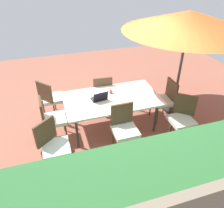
{
  "coord_description": "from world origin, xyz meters",
  "views": [
    {
      "loc": [
        1.18,
        3.78,
        3.21
      ],
      "look_at": [
        0.0,
        0.0,
        0.62
      ],
      "focal_mm": 35.48,
      "sensor_mm": 36.0,
      "label": 1
    }
  ],
  "objects_px": {
    "chair_east": "(51,117)",
    "chair_northwest": "(182,117)",
    "laptop": "(100,98)",
    "chair_south": "(102,91)",
    "dining_table": "(112,100)",
    "chair_northeast": "(53,144)",
    "chair_southeast": "(51,97)",
    "chair_north": "(124,127)",
    "patio_umbrella": "(189,21)",
    "cup": "(111,92)",
    "chair_west": "(165,98)"
  },
  "relations": [
    {
      "from": "dining_table",
      "to": "chair_northeast",
      "type": "distance_m",
      "value": 1.54
    },
    {
      "from": "chair_west",
      "to": "chair_east",
      "type": "bearing_deg",
      "value": -90.18
    },
    {
      "from": "chair_north",
      "to": "laptop",
      "type": "height_order",
      "value": "laptop"
    },
    {
      "from": "chair_north",
      "to": "chair_northwest",
      "type": "xyz_separation_m",
      "value": [
        -1.23,
        0.05,
        0.0
      ]
    },
    {
      "from": "chair_east",
      "to": "chair_northwest",
      "type": "xyz_separation_m",
      "value": [
        -2.54,
        0.77,
        0.0
      ]
    },
    {
      "from": "chair_north",
      "to": "chair_south",
      "type": "distance_m",
      "value": 1.43
    },
    {
      "from": "chair_south",
      "to": "cup",
      "type": "relative_size",
      "value": 11.43
    },
    {
      "from": "chair_west",
      "to": "chair_southeast",
      "type": "xyz_separation_m",
      "value": [
        2.48,
        -0.84,
        0.0
      ]
    },
    {
      "from": "chair_northeast",
      "to": "chair_southeast",
      "type": "relative_size",
      "value": 1.0
    },
    {
      "from": "laptop",
      "to": "chair_northeast",
      "type": "bearing_deg",
      "value": 28.99
    },
    {
      "from": "laptop",
      "to": "cup",
      "type": "distance_m",
      "value": 0.35
    },
    {
      "from": "patio_umbrella",
      "to": "chair_north",
      "type": "distance_m",
      "value": 2.48
    },
    {
      "from": "chair_west",
      "to": "chair_southeast",
      "type": "height_order",
      "value": "same"
    },
    {
      "from": "chair_northeast",
      "to": "chair_northwest",
      "type": "height_order",
      "value": "same"
    },
    {
      "from": "dining_table",
      "to": "chair_northeast",
      "type": "bearing_deg",
      "value": 31.21
    },
    {
      "from": "chair_north",
      "to": "chair_northeast",
      "type": "xyz_separation_m",
      "value": [
        1.33,
        0.08,
        0.0
      ]
    },
    {
      "from": "dining_table",
      "to": "chair_east",
      "type": "bearing_deg",
      "value": -0.1
    },
    {
      "from": "chair_northeast",
      "to": "cup",
      "type": "relative_size",
      "value": 11.43
    },
    {
      "from": "chair_northwest",
      "to": "cup",
      "type": "xyz_separation_m",
      "value": [
        1.22,
        -0.94,
        0.27
      ]
    },
    {
      "from": "chair_south",
      "to": "laptop",
      "type": "bearing_deg",
      "value": 76.08
    },
    {
      "from": "dining_table",
      "to": "chair_east",
      "type": "distance_m",
      "value": 1.3
    },
    {
      "from": "laptop",
      "to": "chair_south",
      "type": "bearing_deg",
      "value": -116.9
    },
    {
      "from": "chair_west",
      "to": "chair_northeast",
      "type": "relative_size",
      "value": 1.0
    },
    {
      "from": "chair_east",
      "to": "chair_south",
      "type": "relative_size",
      "value": 1.0
    },
    {
      "from": "chair_south",
      "to": "chair_east",
      "type": "bearing_deg",
      "value": 34.12
    },
    {
      "from": "patio_umbrella",
      "to": "laptop",
      "type": "relative_size",
      "value": 7.72
    },
    {
      "from": "chair_northeast",
      "to": "chair_southeast",
      "type": "height_order",
      "value": "same"
    },
    {
      "from": "patio_umbrella",
      "to": "chair_southeast",
      "type": "distance_m",
      "value": 3.38
    },
    {
      "from": "laptop",
      "to": "patio_umbrella",
      "type": "bearing_deg",
      "value": 176.97
    },
    {
      "from": "dining_table",
      "to": "patio_umbrella",
      "type": "bearing_deg",
      "value": -173.95
    },
    {
      "from": "dining_table",
      "to": "chair_northwest",
      "type": "xyz_separation_m",
      "value": [
        -1.25,
        0.76,
        -0.18
      ]
    },
    {
      "from": "chair_west",
      "to": "chair_south",
      "type": "xyz_separation_m",
      "value": [
        1.28,
        -0.75,
        0.0
      ]
    },
    {
      "from": "chair_north",
      "to": "chair_south",
      "type": "relative_size",
      "value": 1.0
    },
    {
      "from": "patio_umbrella",
      "to": "chair_south",
      "type": "bearing_deg",
      "value": -17.4
    },
    {
      "from": "chair_southeast",
      "to": "chair_south",
      "type": "bearing_deg",
      "value": -134.54
    },
    {
      "from": "chair_northeast",
      "to": "chair_east",
      "type": "bearing_deg",
      "value": 48.49
    },
    {
      "from": "chair_southeast",
      "to": "cup",
      "type": "bearing_deg",
      "value": -156.36
    },
    {
      "from": "patio_umbrella",
      "to": "chair_east",
      "type": "bearing_deg",
      "value": 3.38
    },
    {
      "from": "chair_northeast",
      "to": "patio_umbrella",
      "type": "bearing_deg",
      "value": -21.63
    },
    {
      "from": "chair_northeast",
      "to": "laptop",
      "type": "height_order",
      "value": "laptop"
    },
    {
      "from": "chair_west",
      "to": "chair_southeast",
      "type": "bearing_deg",
      "value": -107.95
    },
    {
      "from": "chair_north",
      "to": "patio_umbrella",
      "type": "bearing_deg",
      "value": 27.88
    },
    {
      "from": "chair_east",
      "to": "chair_north",
      "type": "xyz_separation_m",
      "value": [
        -1.31,
        0.72,
        0.0
      ]
    },
    {
      "from": "dining_table",
      "to": "cup",
      "type": "relative_size",
      "value": 23.24
    },
    {
      "from": "chair_north",
      "to": "cup",
      "type": "height_order",
      "value": "chair_north"
    },
    {
      "from": "dining_table",
      "to": "patio_umbrella",
      "type": "distance_m",
      "value": 2.22
    },
    {
      "from": "chair_north",
      "to": "cup",
      "type": "relative_size",
      "value": 11.43
    },
    {
      "from": "chair_north",
      "to": "chair_west",
      "type": "xyz_separation_m",
      "value": [
        -1.23,
        -0.68,
        0.0
      ]
    },
    {
      "from": "patio_umbrella",
      "to": "chair_southeast",
      "type": "relative_size",
      "value": 2.77
    },
    {
      "from": "patio_umbrella",
      "to": "chair_west",
      "type": "distance_m",
      "value": 1.69
    }
  ]
}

